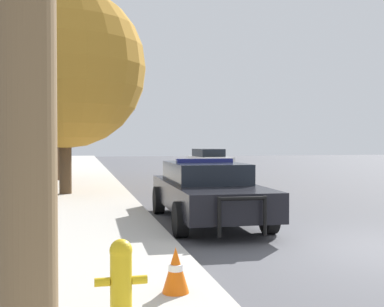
{
  "coord_description": "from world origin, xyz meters",
  "views": [
    {
      "loc": [
        -5.21,
        -7.11,
        1.84
      ],
      "look_at": [
        -0.29,
        14.14,
        1.32
      ],
      "focal_mm": 45.0,
      "sensor_mm": 36.0,
      "label": 1
    }
  ],
  "objects_px": {
    "police_car": "(206,190)",
    "traffic_light": "(96,115)",
    "tree_sidewalk_mid": "(57,51)",
    "traffic_cone": "(176,270)",
    "tree_sidewalk_near": "(65,68)",
    "fire_hydrant": "(121,278)",
    "car_background_oncoming": "(209,160)"
  },
  "relations": [
    {
      "from": "car_background_oncoming",
      "to": "police_car",
      "type": "bearing_deg",
      "value": 71.2
    },
    {
      "from": "police_car",
      "to": "traffic_light",
      "type": "xyz_separation_m",
      "value": [
        -1.78,
        22.13,
        2.93
      ]
    },
    {
      "from": "tree_sidewalk_near",
      "to": "fire_hydrant",
      "type": "bearing_deg",
      "value": -85.83
    },
    {
      "from": "police_car",
      "to": "tree_sidewalk_near",
      "type": "height_order",
      "value": "tree_sidewalk_near"
    },
    {
      "from": "traffic_cone",
      "to": "tree_sidewalk_mid",
      "type": "bearing_deg",
      "value": 96.84
    },
    {
      "from": "traffic_light",
      "to": "tree_sidewalk_near",
      "type": "xyz_separation_m",
      "value": [
        -1.53,
        -16.34,
        0.63
      ]
    },
    {
      "from": "car_background_oncoming",
      "to": "traffic_light",
      "type": "bearing_deg",
      "value": -37.79
    },
    {
      "from": "police_car",
      "to": "fire_hydrant",
      "type": "height_order",
      "value": "police_car"
    },
    {
      "from": "traffic_cone",
      "to": "car_background_oncoming",
      "type": "bearing_deg",
      "value": 74.02
    },
    {
      "from": "fire_hydrant",
      "to": "police_car",
      "type": "bearing_deg",
      "value": 68.19
    },
    {
      "from": "police_car",
      "to": "tree_sidewalk_near",
      "type": "relative_size",
      "value": 0.77
    },
    {
      "from": "traffic_light",
      "to": "tree_sidewalk_mid",
      "type": "distance_m",
      "value": 10.76
    },
    {
      "from": "tree_sidewalk_mid",
      "to": "fire_hydrant",
      "type": "bearing_deg",
      "value": -85.6
    },
    {
      "from": "traffic_light",
      "to": "tree_sidewalk_mid",
      "type": "xyz_separation_m",
      "value": [
        -2.04,
        -10.32,
        2.28
      ]
    },
    {
      "from": "traffic_cone",
      "to": "fire_hydrant",
      "type": "bearing_deg",
      "value": -131.42
    },
    {
      "from": "traffic_light",
      "to": "tree_sidewalk_near",
      "type": "bearing_deg",
      "value": -95.35
    },
    {
      "from": "police_car",
      "to": "tree_sidewalk_mid",
      "type": "height_order",
      "value": "tree_sidewalk_mid"
    },
    {
      "from": "traffic_cone",
      "to": "tree_sidewalk_near",
      "type": "bearing_deg",
      "value": 97.9
    },
    {
      "from": "fire_hydrant",
      "to": "traffic_cone",
      "type": "relative_size",
      "value": 1.53
    },
    {
      "from": "traffic_light",
      "to": "car_background_oncoming",
      "type": "height_order",
      "value": "traffic_light"
    },
    {
      "from": "tree_sidewalk_near",
      "to": "traffic_cone",
      "type": "bearing_deg",
      "value": -82.1
    },
    {
      "from": "tree_sidewalk_near",
      "to": "traffic_cone",
      "type": "distance_m",
      "value": 11.9
    },
    {
      "from": "fire_hydrant",
      "to": "traffic_cone",
      "type": "bearing_deg",
      "value": 48.58
    },
    {
      "from": "car_background_oncoming",
      "to": "traffic_cone",
      "type": "bearing_deg",
      "value": 70.49
    },
    {
      "from": "fire_hydrant",
      "to": "tree_sidewalk_mid",
      "type": "xyz_separation_m",
      "value": [
        -1.38,
        17.92,
        5.4
      ]
    },
    {
      "from": "traffic_light",
      "to": "tree_sidewalk_near",
      "type": "height_order",
      "value": "tree_sidewalk_near"
    },
    {
      "from": "tree_sidewalk_mid",
      "to": "traffic_cone",
      "type": "distance_m",
      "value": 18.15
    },
    {
      "from": "police_car",
      "to": "tree_sidewalk_mid",
      "type": "xyz_separation_m",
      "value": [
        -3.82,
        11.81,
        5.21
      ]
    },
    {
      "from": "police_car",
      "to": "traffic_light",
      "type": "relative_size",
      "value": 1.07
    },
    {
      "from": "tree_sidewalk_mid",
      "to": "car_background_oncoming",
      "type": "bearing_deg",
      "value": 33.99
    },
    {
      "from": "car_background_oncoming",
      "to": "traffic_cone",
      "type": "relative_size",
      "value": 8.4
    },
    {
      "from": "fire_hydrant",
      "to": "tree_sidewalk_near",
      "type": "relative_size",
      "value": 0.12
    }
  ]
}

